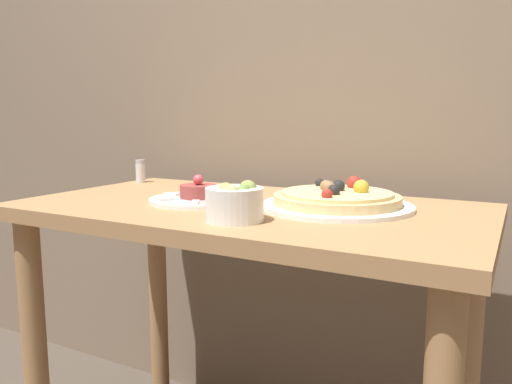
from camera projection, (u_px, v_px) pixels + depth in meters
The scene contains 6 objects.
back_wall at pixel (318, 17), 1.49m from camera, with size 8.00×0.05×2.60m.
dining_table at pixel (248, 264), 1.21m from camera, with size 1.09×0.60×0.80m.
pizza_plate at pixel (337, 200), 1.14m from camera, with size 0.35×0.35×0.07m.
tartare_plate at pixel (198, 197), 1.22m from camera, with size 0.24×0.24×0.07m.
small_bowl at pixel (235, 203), 0.99m from camera, with size 0.12×0.12×0.08m.
salt_shaker at pixel (140, 171), 1.59m from camera, with size 0.03×0.03×0.07m.
Camera 1 is at (0.57, -0.72, 1.00)m, focal length 35.00 mm.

